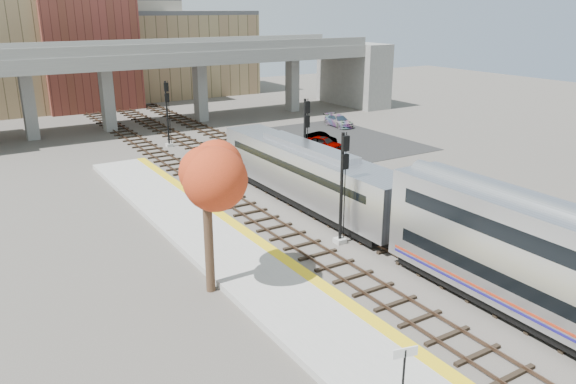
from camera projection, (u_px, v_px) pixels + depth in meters
ground at (430, 280)px, 28.31m from camera, size 160.00×160.00×0.00m
platform at (311, 316)px, 24.64m from camera, size 4.50×60.00×0.35m
yellow_strip at (346, 302)px, 25.53m from camera, size 0.70×60.00×0.01m
tracks at (309, 205)px, 38.85m from camera, size 10.70×95.00×0.25m
overpass at (183, 73)px, 65.30m from camera, size 54.00×12.00×9.50m
buildings_far at (102, 46)px, 80.26m from camera, size 43.00×21.00×20.60m
parking_lot at (330, 140)px, 57.91m from camera, size 14.00×18.00×0.04m
locomotive at (308, 173)px, 38.41m from camera, size 3.02×19.05×4.10m
signal_mast_near at (342, 192)px, 31.69m from camera, size 0.60×0.64×6.58m
signal_mast_mid at (305, 145)px, 41.79m from camera, size 0.60×0.64×6.77m
signal_mast_far at (168, 116)px, 54.43m from camera, size 0.60×0.64×6.42m
station_sign at (404, 365)px, 18.33m from camera, size 0.88×0.27×2.27m
tree at (206, 182)px, 25.54m from camera, size 3.60×3.60×7.47m
car_a at (324, 143)px, 53.85m from camera, size 2.96×4.13×1.31m
car_b at (321, 138)px, 56.35m from camera, size 2.09×3.55×1.11m
car_c at (339, 121)px, 64.50m from camera, size 2.12×4.55×1.29m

